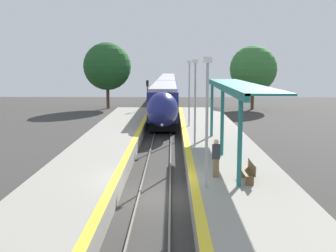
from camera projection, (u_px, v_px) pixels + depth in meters
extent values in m
plane|color=#383533|center=(154.00, 197.00, 19.58)|extent=(120.00, 120.00, 0.00)
cube|color=slate|center=(139.00, 196.00, 19.57)|extent=(0.08, 90.00, 0.15)
cube|color=slate|center=(170.00, 196.00, 19.56)|extent=(0.08, 90.00, 0.15)
cube|color=black|center=(165.00, 115.00, 45.67)|extent=(2.41, 17.33, 0.86)
cube|color=navy|center=(165.00, 107.00, 45.54)|extent=(2.74, 18.84, 0.93)
cube|color=yellow|center=(165.00, 101.00, 45.45)|extent=(2.76, 18.84, 0.32)
cube|color=navy|center=(165.00, 93.00, 45.33)|extent=(2.74, 18.84, 1.41)
cube|color=black|center=(165.00, 94.00, 45.34)|extent=(2.77, 17.33, 0.78)
cube|color=#9E9EA3|center=(165.00, 85.00, 45.20)|extent=(2.47, 18.84, 0.30)
cylinder|color=black|center=(155.00, 127.00, 38.85)|extent=(0.12, 0.86, 0.86)
cylinder|color=black|center=(171.00, 127.00, 38.83)|extent=(0.12, 0.86, 0.86)
cylinder|color=black|center=(156.00, 123.00, 41.02)|extent=(0.12, 0.86, 0.86)
cylinder|color=black|center=(171.00, 123.00, 41.01)|extent=(0.12, 0.86, 0.86)
cylinder|color=black|center=(159.00, 112.00, 50.40)|extent=(0.12, 0.86, 0.86)
cylinder|color=black|center=(171.00, 112.00, 50.39)|extent=(0.12, 0.86, 0.86)
cylinder|color=black|center=(160.00, 110.00, 52.58)|extent=(0.12, 0.86, 0.86)
cylinder|color=black|center=(171.00, 110.00, 52.56)|extent=(0.12, 0.86, 0.86)
ellipsoid|color=navy|center=(162.00, 110.00, 34.86)|extent=(2.63, 3.77, 2.93)
ellipsoid|color=black|center=(162.00, 104.00, 34.32)|extent=(1.92, 2.20, 1.49)
sphere|color=#F9F4CC|center=(162.00, 125.00, 33.61)|extent=(0.24, 0.24, 0.24)
cube|color=black|center=(167.00, 100.00, 65.10)|extent=(2.41, 17.33, 0.86)
cube|color=navy|center=(167.00, 94.00, 64.97)|extent=(2.74, 18.84, 0.93)
cube|color=yellow|center=(167.00, 90.00, 64.88)|extent=(2.76, 18.84, 0.32)
cube|color=navy|center=(167.00, 84.00, 64.75)|extent=(2.74, 18.84, 1.41)
cube|color=black|center=(167.00, 85.00, 64.76)|extent=(2.77, 17.33, 0.78)
cube|color=#9E9EA3|center=(167.00, 79.00, 64.63)|extent=(2.47, 18.84, 0.30)
cylinder|color=black|center=(161.00, 106.00, 58.27)|extent=(0.12, 0.86, 0.86)
cylinder|color=black|center=(171.00, 106.00, 58.26)|extent=(0.12, 0.86, 0.86)
cylinder|color=black|center=(161.00, 104.00, 60.45)|extent=(0.12, 0.86, 0.86)
cylinder|color=black|center=(171.00, 104.00, 60.44)|extent=(0.12, 0.86, 0.86)
cylinder|color=black|center=(163.00, 99.00, 69.83)|extent=(0.12, 0.86, 0.86)
cylinder|color=black|center=(172.00, 99.00, 69.81)|extent=(0.12, 0.86, 0.86)
cylinder|color=black|center=(163.00, 98.00, 72.00)|extent=(0.12, 0.86, 0.86)
cylinder|color=black|center=(172.00, 98.00, 71.99)|extent=(0.12, 0.86, 0.86)
cube|color=black|center=(168.00, 92.00, 84.52)|extent=(2.41, 17.33, 0.86)
cube|color=navy|center=(168.00, 87.00, 84.39)|extent=(2.74, 18.84, 0.93)
cube|color=yellow|center=(168.00, 84.00, 84.30)|extent=(2.76, 18.84, 0.32)
cube|color=navy|center=(168.00, 80.00, 84.17)|extent=(2.74, 18.84, 1.41)
cube|color=black|center=(168.00, 80.00, 84.18)|extent=(2.77, 17.33, 0.78)
cube|color=#9E9EA3|center=(168.00, 75.00, 84.05)|extent=(2.47, 18.84, 0.30)
cylinder|color=black|center=(164.00, 95.00, 77.70)|extent=(0.12, 0.86, 0.86)
cylinder|color=black|center=(172.00, 95.00, 77.68)|extent=(0.12, 0.86, 0.86)
cylinder|color=black|center=(164.00, 94.00, 79.87)|extent=(0.12, 0.86, 0.86)
cylinder|color=black|center=(172.00, 94.00, 79.86)|extent=(0.12, 0.86, 0.86)
cylinder|color=black|center=(165.00, 91.00, 89.25)|extent=(0.12, 0.86, 0.86)
cylinder|color=black|center=(172.00, 91.00, 89.24)|extent=(0.12, 0.86, 0.86)
cylinder|color=black|center=(165.00, 91.00, 91.43)|extent=(0.12, 0.86, 0.86)
cylinder|color=black|center=(172.00, 91.00, 91.41)|extent=(0.12, 0.86, 0.86)
cube|color=gray|center=(240.00, 188.00, 19.47)|extent=(4.73, 64.00, 0.94)
cube|color=yellow|center=(193.00, 178.00, 19.42)|extent=(0.40, 64.00, 0.01)
cube|color=gray|center=(75.00, 187.00, 19.55)|extent=(4.19, 64.00, 0.94)
cube|color=yellow|center=(116.00, 178.00, 19.46)|extent=(0.40, 64.00, 0.01)
cube|color=brown|center=(250.00, 181.00, 18.21)|extent=(0.36, 0.06, 0.42)
cube|color=brown|center=(245.00, 173.00, 19.47)|extent=(0.36, 0.06, 0.42)
cube|color=brown|center=(247.00, 172.00, 18.81)|extent=(0.44, 1.70, 0.03)
cube|color=brown|center=(252.00, 167.00, 18.77)|extent=(0.04, 1.70, 0.44)
cube|color=#7F6647|center=(216.00, 168.00, 19.50)|extent=(0.28, 0.20, 0.87)
cube|color=#333338|center=(216.00, 152.00, 19.39)|extent=(0.36, 0.22, 0.69)
sphere|color=beige|center=(216.00, 142.00, 19.32)|extent=(0.23, 0.23, 0.23)
cylinder|color=#59595E|center=(148.00, 102.00, 48.65)|extent=(0.14, 0.14, 3.61)
cube|color=black|center=(147.00, 83.00, 48.33)|extent=(0.28, 0.20, 0.70)
sphere|color=black|center=(147.00, 82.00, 48.20)|extent=(0.14, 0.14, 0.14)
sphere|color=red|center=(147.00, 85.00, 48.25)|extent=(0.14, 0.14, 0.14)
cylinder|color=#9E9EA3|center=(207.00, 127.00, 17.48)|extent=(0.12, 0.12, 5.26)
cube|color=silver|center=(208.00, 60.00, 17.07)|extent=(0.36, 0.20, 0.24)
cylinder|color=#9E9EA3|center=(195.00, 105.00, 26.46)|extent=(0.12, 0.12, 5.26)
cube|color=silver|center=(195.00, 61.00, 26.06)|extent=(0.36, 0.20, 0.24)
cylinder|color=#9E9EA3|center=(189.00, 95.00, 35.45)|extent=(0.12, 0.12, 5.26)
cube|color=silver|center=(189.00, 62.00, 35.05)|extent=(0.36, 0.20, 0.24)
cylinder|color=#1E6B66|center=(240.00, 143.00, 17.83)|extent=(0.20, 0.20, 3.83)
cylinder|color=#1E6B66|center=(222.00, 122.00, 24.13)|extent=(0.20, 0.20, 3.83)
cylinder|color=#1E6B66|center=(212.00, 110.00, 30.42)|extent=(0.20, 0.20, 3.83)
cube|color=#1E6B66|center=(223.00, 87.00, 23.83)|extent=(0.24, 15.73, 0.36)
cube|color=#1E6B66|center=(239.00, 85.00, 23.81)|extent=(2.00, 15.73, 0.10)
cylinder|color=brown|center=(108.00, 97.00, 58.51)|extent=(0.44, 0.44, 3.22)
sphere|color=#1E5123|center=(107.00, 66.00, 57.89)|extent=(6.55, 6.55, 6.55)
cylinder|color=brown|center=(252.00, 99.00, 57.65)|extent=(0.44, 0.44, 2.92)
sphere|color=#337033|center=(253.00, 69.00, 57.06)|extent=(6.38, 6.38, 6.38)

